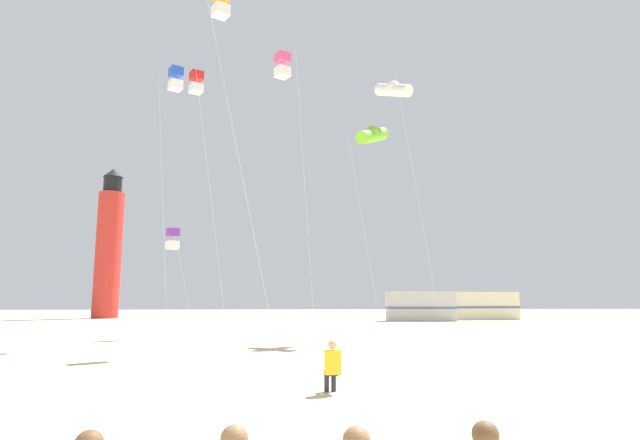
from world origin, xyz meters
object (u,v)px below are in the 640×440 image
at_px(kite_box_rainbow, 283,66).
at_px(kite_box_scarlet, 196,83).
at_px(kite_tube_lime, 372,135).
at_px(rv_van_silver, 420,306).
at_px(kite_box_blue, 176,79).
at_px(lighthouse_distant, 109,247).
at_px(kite_box_orange, 221,4).
at_px(kite_tube_white, 393,89).
at_px(kite_box_violet, 173,239).
at_px(rv_van_cream, 485,306).
at_px(kite_flyer_standing, 332,365).

bearing_deg(kite_box_rainbow, kite_box_scarlet, 144.70).
xyz_separation_m(kite_tube_lime, rv_van_silver, (8.70, 23.00, -9.35)).
distance_m(kite_box_rainbow, kite_box_blue, 5.71).
relative_size(kite_box_blue, lighthouse_distant, 0.80).
xyz_separation_m(kite_box_orange, kite_box_blue, (-2.77, 5.26, -0.99)).
relative_size(kite_tube_white, kite_box_violet, 2.45).
bearing_deg(rv_van_cream, kite_box_orange, -129.43).
relative_size(kite_box_scarlet, rv_van_cream, 2.10).
relative_size(kite_flyer_standing, kite_tube_white, 0.08).
distance_m(kite_box_rainbow, kite_box_scarlet, 5.47).
distance_m(lighthouse_distant, rv_van_cream, 41.24).
bearing_deg(lighthouse_distant, kite_box_orange, -67.40).
distance_m(kite_tube_lime, rv_van_silver, 26.31).
height_order(kite_flyer_standing, kite_box_violet, kite_box_violet).
bearing_deg(lighthouse_distant, rv_van_silver, -16.79).
height_order(kite_box_rainbow, lighthouse_distant, lighthouse_distant).
xyz_separation_m(kite_tube_white, rv_van_cream, (14.88, 24.92, -12.39)).
distance_m(kite_tube_lime, rv_van_cream, 32.04).
xyz_separation_m(kite_box_blue, kite_box_violet, (-0.60, 3.96, -7.54)).
bearing_deg(lighthouse_distant, kite_flyer_standing, -67.02).
xyz_separation_m(kite_flyer_standing, lighthouse_distant, (-20.10, 47.41, 7.22)).
bearing_deg(kite_box_violet, rv_van_silver, 46.48).
height_order(kite_flyer_standing, kite_box_orange, kite_box_orange).
bearing_deg(kite_tube_lime, kite_box_rainbow, -143.77).
xyz_separation_m(kite_box_rainbow, lighthouse_distant, (-18.98, 36.37, -4.96)).
height_order(kite_tube_white, kite_tube_lime, kite_tube_white).
bearing_deg(kite_box_blue, rv_van_silver, 52.37).
distance_m(kite_tube_white, kite_box_violet, 14.90).
bearing_deg(kite_box_orange, kite_box_violet, 110.11).
bearing_deg(kite_tube_lime, lighthouse_distant, 125.98).
distance_m(kite_flyer_standing, kite_tube_white, 21.07).
height_order(kite_box_violet, lighthouse_distant, lighthouse_distant).
bearing_deg(lighthouse_distant, kite_tube_white, -51.53).
bearing_deg(kite_box_violet, kite_box_rainbow, -45.82).
xyz_separation_m(kite_box_violet, rv_van_silver, (19.45, 20.48, -3.95)).
bearing_deg(rv_van_cream, kite_tube_white, -124.31).
height_order(kite_box_blue, kite_tube_lime, kite_box_blue).
relative_size(kite_tube_white, kite_box_blue, 1.07).
relative_size(kite_tube_lime, rv_van_silver, 1.73).
height_order(kite_box_scarlet, lighthouse_distant, lighthouse_distant).
bearing_deg(kite_box_violet, kite_tube_white, -7.01).
distance_m(kite_box_blue, lighthouse_distant, 37.23).
bearing_deg(kite_box_violet, kite_tube_lime, -13.20).
xyz_separation_m(kite_tube_white, kite_box_blue, (-11.58, -2.46, -0.90)).
bearing_deg(kite_box_violet, kite_box_scarlet, -63.63).
bearing_deg(kite_box_violet, kite_flyer_standing, -67.68).
bearing_deg(kite_flyer_standing, kite_tube_lime, -108.51).
relative_size(kite_box_blue, rv_van_cream, 2.05).
distance_m(lighthouse_distant, rv_van_silver, 34.58).
relative_size(kite_box_orange, kite_box_violet, 2.45).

